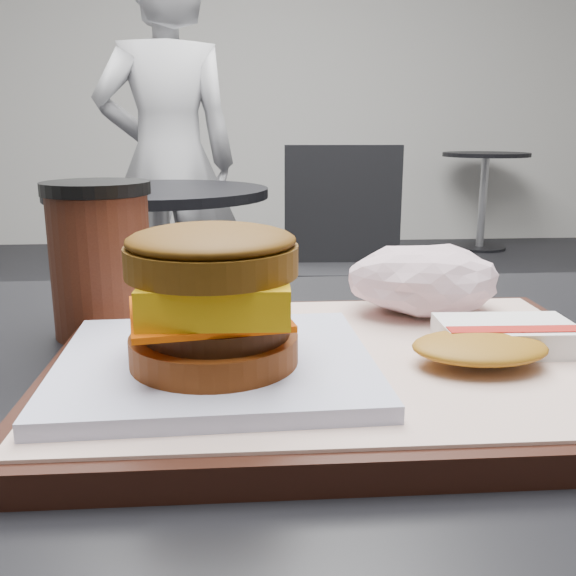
# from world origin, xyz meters

# --- Properties ---
(serving_tray) EXTENTS (0.38, 0.28, 0.02)m
(serving_tray) POSITION_xyz_m (-0.02, -0.01, 0.78)
(serving_tray) COLOR black
(serving_tray) RESTS_ON customer_table
(breakfast_sandwich) EXTENTS (0.20, 0.18, 0.09)m
(breakfast_sandwich) POSITION_xyz_m (-0.10, -0.05, 0.83)
(breakfast_sandwich) COLOR white
(breakfast_sandwich) RESTS_ON serving_tray
(hash_brown) EXTENTS (0.12, 0.09, 0.02)m
(hash_brown) POSITION_xyz_m (0.08, -0.02, 0.80)
(hash_brown) COLOR white
(hash_brown) RESTS_ON serving_tray
(crumpled_wrapper) EXTENTS (0.12, 0.10, 0.05)m
(crumpled_wrapper) POSITION_xyz_m (0.06, 0.08, 0.82)
(crumpled_wrapper) COLOR white
(crumpled_wrapper) RESTS_ON serving_tray
(coffee_cup) EXTENTS (0.09, 0.09, 0.12)m
(coffee_cup) POSITION_xyz_m (-0.20, 0.11, 0.83)
(coffee_cup) COLOR #401A0F
(coffee_cup) RESTS_ON customer_table
(neighbor_table) EXTENTS (0.70, 0.70, 0.75)m
(neighbor_table) POSITION_xyz_m (-0.35, 1.65, 0.55)
(neighbor_table) COLOR black
(neighbor_table) RESTS_ON ground
(napkin) EXTENTS (0.15, 0.15, 0.00)m
(napkin) POSITION_xyz_m (-0.47, 1.65, 0.75)
(napkin) COLOR white
(napkin) RESTS_ON neighbor_table
(neighbor_chair) EXTENTS (0.61, 0.44, 0.88)m
(neighbor_chair) POSITION_xyz_m (0.14, 1.77, 0.51)
(neighbor_chair) COLOR #A2A2A7
(neighbor_chair) RESTS_ON ground
(patron) EXTENTS (0.64, 0.49, 1.59)m
(patron) POSITION_xyz_m (-0.38, 2.30, 0.79)
(patron) COLOR #BABABF
(patron) RESTS_ON ground
(bg_table_far) EXTENTS (0.66, 0.66, 0.75)m
(bg_table_far) POSITION_xyz_m (1.80, 4.50, 0.56)
(bg_table_far) COLOR black
(bg_table_far) RESTS_ON ground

